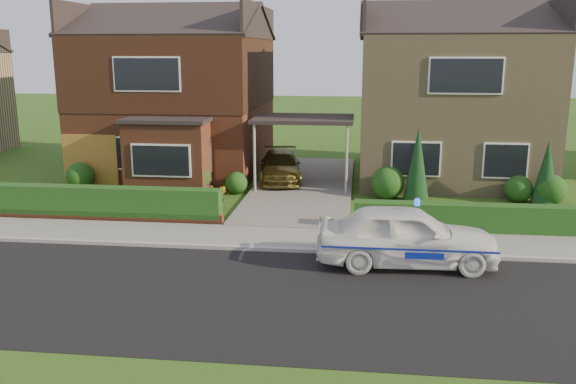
# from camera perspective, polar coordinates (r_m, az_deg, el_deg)

# --- Properties ---
(ground) EXTENTS (120.00, 120.00, 0.00)m
(ground) POSITION_cam_1_polar(r_m,az_deg,el_deg) (13.60, -2.93, -9.71)
(ground) COLOR #254D14
(ground) RESTS_ON ground
(road) EXTENTS (60.00, 6.00, 0.02)m
(road) POSITION_cam_1_polar(r_m,az_deg,el_deg) (13.60, -2.93, -9.71)
(road) COLOR black
(road) RESTS_ON ground
(kerb) EXTENTS (60.00, 0.16, 0.12)m
(kerb) POSITION_cam_1_polar(r_m,az_deg,el_deg) (16.40, -1.14, -5.41)
(kerb) COLOR #9E9993
(kerb) RESTS_ON ground
(sidewalk) EXTENTS (60.00, 2.00, 0.10)m
(sidewalk) POSITION_cam_1_polar(r_m,az_deg,el_deg) (17.39, -0.67, -4.35)
(sidewalk) COLOR slate
(sidewalk) RESTS_ON ground
(driveway) EXTENTS (3.80, 12.00, 0.12)m
(driveway) POSITION_cam_1_polar(r_m,az_deg,el_deg) (24.02, 1.45, 0.59)
(driveway) COLOR #666059
(driveway) RESTS_ON ground
(house_left) EXTENTS (7.50, 9.53, 7.25)m
(house_left) POSITION_cam_1_polar(r_m,az_deg,el_deg) (27.46, -10.20, 9.88)
(house_left) COLOR brown
(house_left) RESTS_ON ground
(house_right) EXTENTS (7.50, 8.06, 7.25)m
(house_right) POSITION_cam_1_polar(r_m,az_deg,el_deg) (26.64, 14.81, 9.24)
(house_right) COLOR #96805B
(house_right) RESTS_ON ground
(carport_link) EXTENTS (3.80, 3.00, 2.77)m
(carport_link) POSITION_cam_1_polar(r_m,az_deg,el_deg) (23.54, 1.48, 6.74)
(carport_link) COLOR black
(carport_link) RESTS_ON ground
(garage_door) EXTENTS (2.20, 0.10, 2.10)m
(garage_door) POSITION_cam_1_polar(r_m,az_deg,el_deg) (24.97, -17.99, 2.75)
(garage_door) COLOR olive
(garage_door) RESTS_ON ground
(dwarf_wall) EXTENTS (7.70, 0.25, 0.36)m
(dwarf_wall) POSITION_cam_1_polar(r_m,az_deg,el_deg) (20.01, -16.92, -2.20)
(dwarf_wall) COLOR brown
(dwarf_wall) RESTS_ON ground
(hedge_left) EXTENTS (7.50, 0.55, 0.90)m
(hedge_left) POSITION_cam_1_polar(r_m,az_deg,el_deg) (20.19, -16.72, -2.58)
(hedge_left) COLOR #1D3E13
(hedge_left) RESTS_ON ground
(hedge_right) EXTENTS (7.50, 0.55, 0.80)m
(hedge_right) POSITION_cam_1_polar(r_m,az_deg,el_deg) (18.82, 17.68, -3.78)
(hedge_right) COLOR #1D3E13
(hedge_right) RESTS_ON ground
(shrub_left_far) EXTENTS (1.08, 1.08, 1.08)m
(shrub_left_far) POSITION_cam_1_polar(r_m,az_deg,el_deg) (24.76, -18.88, 1.40)
(shrub_left_far) COLOR #1D3E13
(shrub_left_far) RESTS_ON ground
(shrub_left_mid) EXTENTS (1.32, 1.32, 1.32)m
(shrub_left_mid) POSITION_cam_1_polar(r_m,az_deg,el_deg) (22.97, -8.93, 1.38)
(shrub_left_mid) COLOR #1D3E13
(shrub_left_mid) RESTS_ON ground
(shrub_left_near) EXTENTS (0.84, 0.84, 0.84)m
(shrub_left_near) POSITION_cam_1_polar(r_m,az_deg,el_deg) (22.93, -4.85, 0.87)
(shrub_left_near) COLOR #1D3E13
(shrub_left_near) RESTS_ON ground
(shrub_right_near) EXTENTS (1.20, 1.20, 1.20)m
(shrub_right_near) POSITION_cam_1_polar(r_m,az_deg,el_deg) (22.27, 9.30, 0.84)
(shrub_right_near) COLOR #1D3E13
(shrub_right_near) RESTS_ON ground
(shrub_right_mid) EXTENTS (0.96, 0.96, 0.96)m
(shrub_right_mid) POSITION_cam_1_polar(r_m,az_deg,el_deg) (23.07, 20.77, 0.27)
(shrub_right_mid) COLOR #1D3E13
(shrub_right_mid) RESTS_ON ground
(shrub_right_far) EXTENTS (1.08, 1.08, 1.08)m
(shrub_right_far) POSITION_cam_1_polar(r_m,az_deg,el_deg) (23.04, 23.37, 0.18)
(shrub_right_far) COLOR #1D3E13
(shrub_right_far) RESTS_ON ground
(conifer_a) EXTENTS (0.90, 0.90, 2.60)m
(conifer_a) POSITION_cam_1_polar(r_m,az_deg,el_deg) (22.00, 11.99, 2.44)
(conifer_a) COLOR black
(conifer_a) RESTS_ON ground
(conifer_b) EXTENTS (0.90, 0.90, 2.20)m
(conifer_b) POSITION_cam_1_polar(r_m,az_deg,el_deg) (22.87, 23.01, 1.56)
(conifer_b) COLOR black
(conifer_b) RESTS_ON ground
(police_car) EXTENTS (4.12, 4.55, 1.69)m
(police_car) POSITION_cam_1_polar(r_m,az_deg,el_deg) (15.47, 11.04, -4.07)
(police_car) COLOR white
(police_car) RESTS_ON ground
(driveway_car) EXTENTS (2.15, 4.17, 1.16)m
(driveway_car) POSITION_cam_1_polar(r_m,az_deg,el_deg) (24.60, -0.72, 2.41)
(driveway_car) COLOR brown
(driveway_car) RESTS_ON driveway
(potted_plant_a) EXTENTS (0.48, 0.36, 0.84)m
(potted_plant_a) POSITION_cam_1_polar(r_m,az_deg,el_deg) (21.78, -22.86, -0.79)
(potted_plant_a) COLOR gray
(potted_plant_a) RESTS_ON ground
(potted_plant_b) EXTENTS (0.53, 0.47, 0.80)m
(potted_plant_b) POSITION_cam_1_polar(r_m,az_deg,el_deg) (20.73, -6.40, -0.54)
(potted_plant_b) COLOR gray
(potted_plant_b) RESTS_ON ground
(potted_plant_c) EXTENTS (0.46, 0.46, 0.73)m
(potted_plant_c) POSITION_cam_1_polar(r_m,az_deg,el_deg) (21.33, -7.23, -0.28)
(potted_plant_c) COLOR gray
(potted_plant_c) RESTS_ON ground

